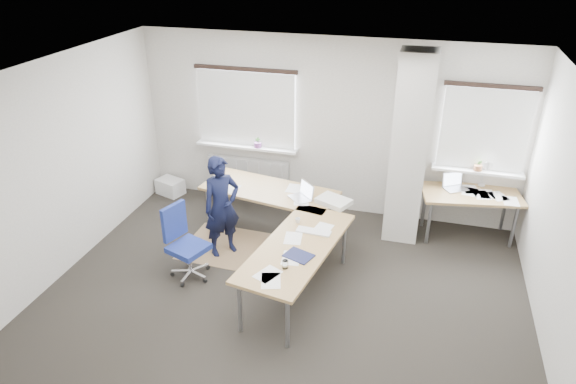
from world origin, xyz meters
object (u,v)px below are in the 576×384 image
(desk_main, at_px, (286,218))
(desk_side, at_px, (471,195))
(task_chair, at_px, (188,257))
(person, at_px, (222,207))

(desk_main, bearing_deg, desk_side, 39.18)
(task_chair, bearing_deg, desk_main, 50.18)
(desk_main, distance_m, person, 0.92)
(task_chair, distance_m, person, 0.84)
(desk_side, bearing_deg, desk_main, -160.82)
(desk_side, distance_m, task_chair, 4.15)
(desk_main, height_order, task_chair, task_chair)
(task_chair, bearing_deg, person, 89.36)
(desk_side, xyz_separation_m, person, (-3.35, -1.38, 0.05))
(desk_main, xyz_separation_m, person, (-0.91, -0.02, 0.04))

